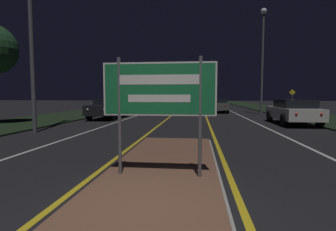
# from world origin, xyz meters

# --- Properties ---
(ground_plane) EXTENTS (160.00, 160.00, 0.00)m
(ground_plane) POSITION_xyz_m (0.00, 0.00, 0.00)
(ground_plane) COLOR black
(median_island) EXTENTS (2.38, 8.96, 0.10)m
(median_island) POSITION_xyz_m (0.00, 1.68, 0.04)
(median_island) COLOR #999993
(median_island) RESTS_ON ground_plane
(verge_left) EXTENTS (5.00, 100.00, 0.08)m
(verge_left) POSITION_xyz_m (-9.50, 20.00, 0.04)
(verge_left) COLOR black
(verge_left) RESTS_ON ground_plane
(verge_right) EXTENTS (5.00, 100.00, 0.08)m
(verge_right) POSITION_xyz_m (9.50, 20.00, 0.04)
(verge_right) COLOR black
(verge_right) RESTS_ON ground_plane
(centre_line_yellow_left) EXTENTS (0.12, 70.00, 0.01)m
(centre_line_yellow_left) POSITION_xyz_m (-1.38, 25.00, 0.00)
(centre_line_yellow_left) COLOR gold
(centre_line_yellow_left) RESTS_ON ground_plane
(centre_line_yellow_right) EXTENTS (0.12, 70.00, 0.01)m
(centre_line_yellow_right) POSITION_xyz_m (1.38, 25.00, 0.00)
(centre_line_yellow_right) COLOR gold
(centre_line_yellow_right) RESTS_ON ground_plane
(lane_line_white_left) EXTENTS (0.12, 70.00, 0.01)m
(lane_line_white_left) POSITION_xyz_m (-4.20, 25.00, 0.00)
(lane_line_white_left) COLOR silver
(lane_line_white_left) RESTS_ON ground_plane
(lane_line_white_right) EXTENTS (0.12, 70.00, 0.01)m
(lane_line_white_right) POSITION_xyz_m (4.20, 25.00, 0.00)
(lane_line_white_right) COLOR silver
(lane_line_white_right) RESTS_ON ground_plane
(edge_line_white_left) EXTENTS (0.10, 70.00, 0.01)m
(edge_line_white_left) POSITION_xyz_m (-7.20, 25.00, 0.00)
(edge_line_white_left) COLOR silver
(edge_line_white_left) RESTS_ON ground_plane
(edge_line_white_right) EXTENTS (0.10, 70.00, 0.01)m
(edge_line_white_right) POSITION_xyz_m (7.20, 25.00, 0.00)
(edge_line_white_right) COLOR silver
(edge_line_white_right) RESTS_ON ground_plane
(highway_sign) EXTENTS (2.15, 0.07, 2.26)m
(highway_sign) POSITION_xyz_m (0.00, 1.68, 1.67)
(highway_sign) COLOR #56565B
(highway_sign) RESTS_ON median_island
(streetlight_right_near) EXTENTS (0.52, 0.52, 9.02)m
(streetlight_right_near) POSITION_xyz_m (6.23, 20.30, 5.79)
(streetlight_right_near) COLOR #56565B
(streetlight_right_near) RESTS_ON ground_plane
(car_receding_0) EXTENTS (1.99, 4.46, 1.40)m
(car_receding_0) POSITION_xyz_m (6.08, 12.21, 0.76)
(car_receding_0) COLOR silver
(car_receding_0) RESTS_ON ground_plane
(car_receding_1) EXTENTS (2.02, 4.37, 1.37)m
(car_receding_1) POSITION_xyz_m (2.57, 22.41, 0.74)
(car_receding_1) COLOR #4C514C
(car_receding_1) RESTS_ON ground_plane
(car_approaching_0) EXTENTS (1.87, 4.80, 1.41)m
(car_approaching_0) POSITION_xyz_m (-5.56, 14.82, 0.77)
(car_approaching_0) COLOR black
(car_approaching_0) RESTS_ON ground_plane
(car_approaching_1) EXTENTS (1.99, 4.08, 1.45)m
(car_approaching_1) POSITION_xyz_m (-2.75, 24.85, 0.77)
(car_approaching_1) COLOR navy
(car_approaching_1) RESTS_ON ground_plane
(car_approaching_2) EXTENTS (1.93, 4.79, 1.48)m
(car_approaching_2) POSITION_xyz_m (-2.52, 37.26, 0.78)
(car_approaching_2) COLOR #B7B7BC
(car_approaching_2) RESTS_ON ground_plane
(warning_sign) EXTENTS (0.60, 0.06, 2.16)m
(warning_sign) POSITION_xyz_m (9.89, 23.54, 1.39)
(warning_sign) COLOR #56565B
(warning_sign) RESTS_ON verge_right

